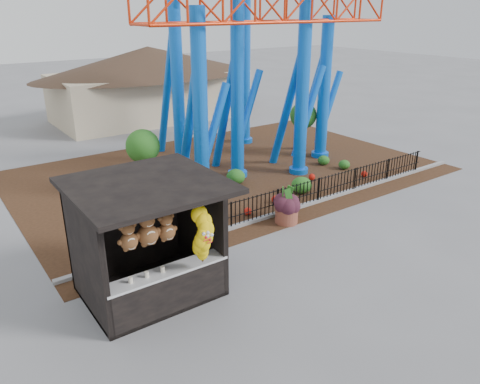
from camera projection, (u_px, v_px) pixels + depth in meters
ground at (269, 276)px, 12.96m from camera, size 120.00×120.00×0.00m
mulch_bed at (227, 171)px, 21.17m from camera, size 18.00×12.00×0.02m
curb at (302, 206)px, 17.36m from camera, size 18.00×0.18×0.12m
prize_booth at (152, 244)px, 11.48m from camera, size 3.50×3.40×3.12m
picket_fence at (321, 190)px, 17.68m from camera, size 12.20×0.06×1.00m
roller_coaster at (245, 20)px, 19.57m from camera, size 11.00×6.37×10.82m
terracotta_planter at (286, 215)px, 16.06m from camera, size 0.87×0.87×0.58m
planter_foliage at (287, 198)px, 15.84m from camera, size 0.70×0.70×0.64m
potted_plant at (284, 205)px, 16.35m from camera, size 1.00×0.92×0.96m
landscaping at (273, 180)px, 19.23m from camera, size 7.70×3.38×0.65m
pavilion at (149, 71)px, 30.21m from camera, size 15.00×15.00×4.80m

